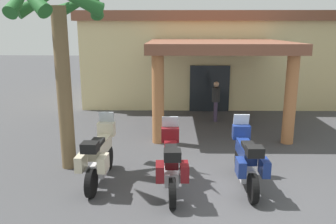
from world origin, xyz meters
TOP-DOWN VIEW (x-y plane):
  - ground_plane at (0.00, 0.00)m, footprint 80.00×80.00m
  - motel_building at (-0.13, 11.53)m, footprint 12.50×12.45m
  - motorcycle_cream at (-3.15, 0.41)m, footprint 0.71×2.21m
  - motorcycle_maroon at (-1.37, 0.02)m, footprint 0.73×2.21m
  - motorcycle_blue at (0.41, 0.34)m, footprint 0.72×2.21m
  - pedestrian at (0.16, 6.44)m, footprint 0.32×0.53m
  - palm_tree_roadside at (-4.27, 1.35)m, footprint 2.63×2.72m

SIDE VIEW (x-z plane):
  - ground_plane at x=0.00m, z-range 0.00..0.00m
  - motorcycle_cream at x=-3.15m, z-range -0.11..1.50m
  - motorcycle_maroon at x=-1.37m, z-range -0.11..1.50m
  - motorcycle_blue at x=0.41m, z-range -0.11..1.50m
  - pedestrian at x=0.16m, z-range 0.12..1.77m
  - motel_building at x=-0.13m, z-range 0.03..4.52m
  - palm_tree_roadside at x=-4.27m, z-range 1.14..6.40m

